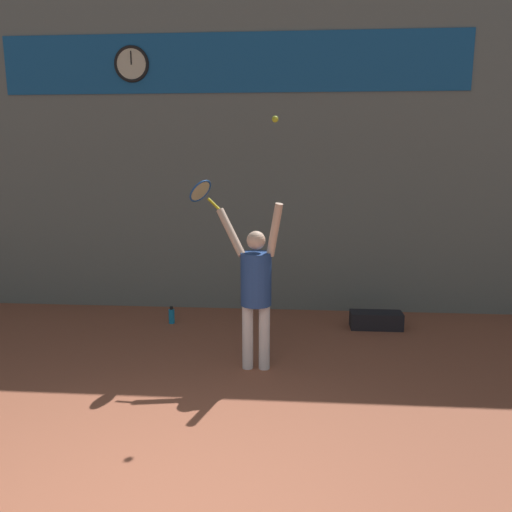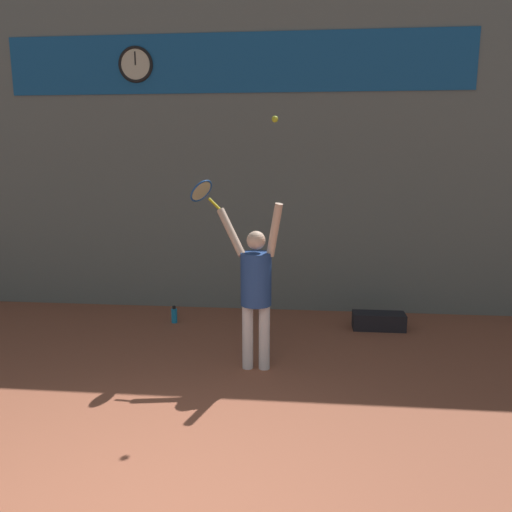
# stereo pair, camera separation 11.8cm
# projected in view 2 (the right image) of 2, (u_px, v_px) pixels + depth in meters

# --- Properties ---
(back_wall) EXTENTS (18.00, 0.10, 5.00)m
(back_wall) POSITION_uv_depth(u_px,v_px,m) (236.00, 154.00, 7.83)
(back_wall) COLOR slate
(back_wall) RESTS_ON ground_plane
(sponsor_banner) EXTENTS (7.09, 0.02, 0.87)m
(sponsor_banner) POSITION_uv_depth(u_px,v_px,m) (235.00, 63.00, 7.51)
(sponsor_banner) COLOR #195B9E
(scoreboard_clock) EXTENTS (0.54, 0.05, 0.54)m
(scoreboard_clock) POSITION_uv_depth(u_px,v_px,m) (136.00, 64.00, 7.64)
(scoreboard_clock) COLOR beige
(tennis_player) EXTENTS (0.82, 0.47, 1.97)m
(tennis_player) POSITION_uv_depth(u_px,v_px,m) (256.00, 285.00, 5.72)
(tennis_player) COLOR white
(tennis_player) RESTS_ON ground_plane
(tennis_racket) EXTENTS (0.44, 0.38, 0.36)m
(tennis_racket) POSITION_uv_depth(u_px,v_px,m) (202.00, 192.00, 5.94)
(tennis_racket) COLOR yellow
(tennis_ball) EXTENTS (0.07, 0.07, 0.07)m
(tennis_ball) POSITION_uv_depth(u_px,v_px,m) (275.00, 119.00, 5.24)
(tennis_ball) COLOR #CCDB2D
(water_bottle) EXTENTS (0.09, 0.09, 0.26)m
(water_bottle) POSITION_uv_depth(u_px,v_px,m) (174.00, 315.00, 7.52)
(water_bottle) COLOR #198CCC
(water_bottle) RESTS_ON ground_plane
(equipment_bag) EXTENTS (0.75, 0.30, 0.24)m
(equipment_bag) POSITION_uv_depth(u_px,v_px,m) (379.00, 321.00, 7.24)
(equipment_bag) COLOR black
(equipment_bag) RESTS_ON ground_plane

